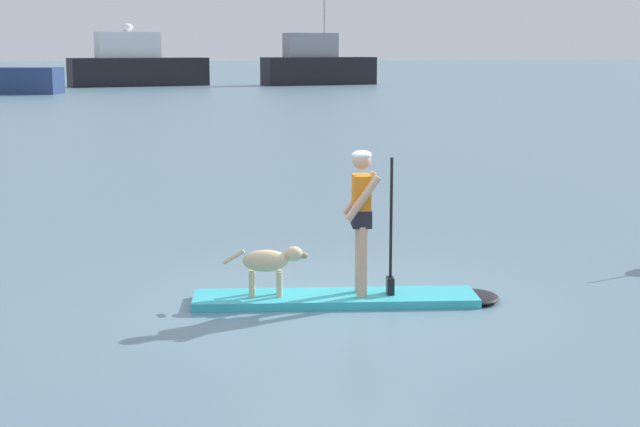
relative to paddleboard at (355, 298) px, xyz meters
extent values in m
plane|color=slate|center=(-0.23, 0.03, -0.05)|extent=(400.00, 400.00, 0.00)
cube|color=#33B2BF|center=(-0.23, 0.03, 0.00)|extent=(3.40, 1.14, 0.10)
ellipsoid|color=black|center=(1.43, -0.18, 0.00)|extent=(0.64, 0.75, 0.10)
cylinder|color=tan|center=(0.09, 0.12, 0.47)|extent=(0.12, 0.12, 0.84)
cylinder|color=tan|center=(0.05, -0.14, 0.47)|extent=(0.12, 0.12, 0.84)
cube|color=black|center=(0.07, -0.01, 0.97)|extent=(0.26, 0.39, 0.20)
cube|color=orange|center=(0.07, -0.01, 1.18)|extent=(0.24, 0.36, 0.59)
sphere|color=tan|center=(0.07, -0.01, 1.64)|extent=(0.22, 0.22, 0.22)
ellipsoid|color=white|center=(0.07, -0.01, 1.70)|extent=(0.23, 0.23, 0.11)
cylinder|color=tan|center=(0.10, 0.18, 1.23)|extent=(0.43, 0.14, 0.54)
cylinder|color=tan|center=(0.05, -0.20, 1.23)|extent=(0.43, 0.14, 0.54)
cylinder|color=black|center=(0.42, -0.05, 0.86)|extent=(0.04, 0.04, 1.62)
cube|color=black|center=(0.42, -0.05, 0.15)|extent=(0.10, 0.19, 0.20)
ellipsoid|color=#CCB78C|center=(-1.04, 0.13, 0.47)|extent=(0.56, 0.29, 0.26)
ellipsoid|color=#CCB78C|center=(-0.71, 0.09, 0.55)|extent=(0.24, 0.19, 0.18)
ellipsoid|color=gray|center=(-0.61, 0.08, 0.53)|extent=(0.13, 0.09, 0.08)
cylinder|color=#CCB78C|center=(-1.40, 0.18, 0.52)|extent=(0.27, 0.08, 0.18)
cylinder|color=#CCB78C|center=(-0.87, 0.19, 0.19)|extent=(0.07, 0.07, 0.29)
cylinder|color=#CCB78C|center=(-0.89, 0.04, 0.19)|extent=(0.07, 0.07, 0.29)
cylinder|color=#CCB78C|center=(-1.19, 0.23, 0.19)|extent=(0.07, 0.07, 0.29)
cylinder|color=#CCB78C|center=(-1.21, 0.08, 0.19)|extent=(0.07, 0.07, 0.29)
cube|color=black|center=(-2.66, 65.59, 1.03)|extent=(10.90, 5.11, 2.16)
cube|color=silver|center=(-3.45, 65.59, 3.09)|extent=(5.10, 3.07, 1.96)
ellipsoid|color=white|center=(-3.45, 65.59, 4.42)|extent=(0.90, 0.90, 0.60)
cube|color=black|center=(11.51, 65.62, 1.04)|extent=(9.42, 4.27, 2.18)
cube|color=gray|center=(10.83, 65.62, 3.08)|extent=(4.39, 2.63, 1.90)
cylinder|color=silver|center=(10.83, 65.62, 3.33)|extent=(3.15, 0.80, 0.14)
camera|label=1|loc=(-2.38, -10.75, 2.93)|focal=53.97mm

